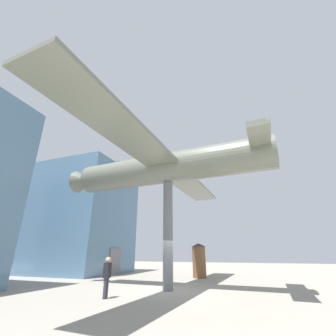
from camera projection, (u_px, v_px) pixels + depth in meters
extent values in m
plane|color=gray|center=(168.00, 291.00, 11.75)|extent=(80.00, 80.00, 0.00)
cube|color=slate|center=(70.00, 219.00, 24.28)|extent=(8.05, 12.09, 10.68)
cube|color=slate|center=(77.00, 170.00, 26.28)|extent=(0.36, 11.49, 0.60)
cube|color=slate|center=(115.00, 261.00, 20.82)|extent=(1.80, 0.12, 2.30)
cylinder|color=slate|center=(168.00, 232.00, 12.80)|extent=(0.56, 0.56, 5.94)
cylinder|color=slate|center=(168.00, 168.00, 14.20)|extent=(2.60, 12.60, 1.91)
cube|color=slate|center=(168.00, 168.00, 14.20)|extent=(19.19, 3.11, 0.18)
cube|color=slate|center=(261.00, 151.00, 12.21)|extent=(6.16, 1.34, 0.18)
cube|color=slate|center=(258.00, 135.00, 12.57)|extent=(0.24, 1.11, 1.91)
cone|color=slate|center=(84.00, 181.00, 16.74)|extent=(1.69, 1.32, 1.62)
sphere|color=black|center=(75.00, 182.00, 17.03)|extent=(0.44, 0.44, 0.44)
cylinder|color=#383842|center=(105.00, 289.00, 9.76)|extent=(0.14, 0.14, 0.81)
cylinder|color=#383842|center=(107.00, 288.00, 9.93)|extent=(0.14, 0.14, 0.81)
cube|color=black|center=(107.00, 270.00, 10.10)|extent=(0.43, 0.28, 0.62)
sphere|color=tan|center=(108.00, 260.00, 10.25)|extent=(0.25, 0.25, 0.25)
cylinder|color=brown|center=(199.00, 262.00, 18.21)|extent=(1.07, 1.07, 2.36)
cone|color=#2D2D33|center=(198.00, 245.00, 18.68)|extent=(1.23, 1.23, 0.27)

